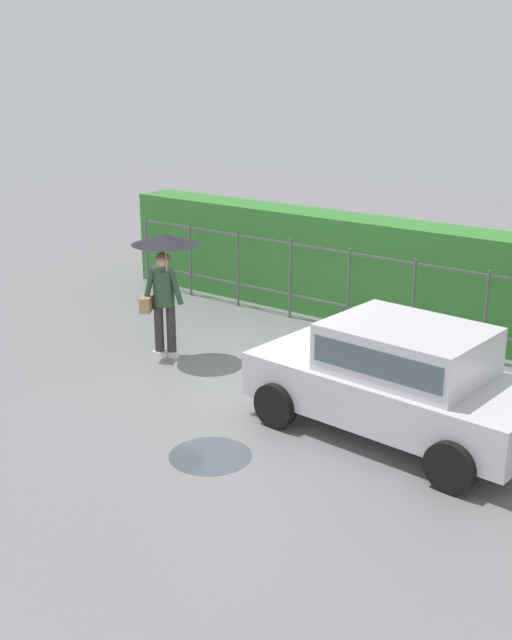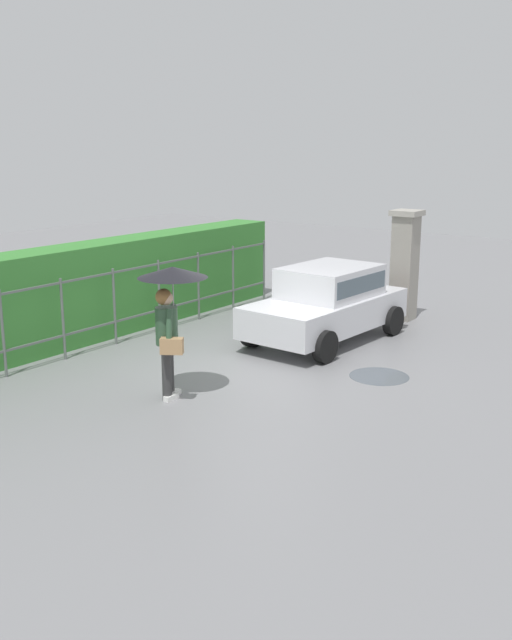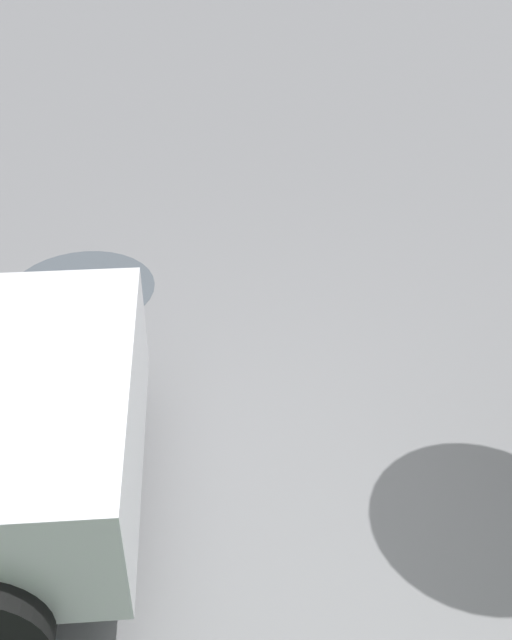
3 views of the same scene
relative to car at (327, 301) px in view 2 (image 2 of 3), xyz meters
name	(u,v)px [view 2 (image 2 of 3)]	position (x,y,z in m)	size (l,w,h in m)	color
ground_plane	(251,370)	(-2.47, 0.06, -0.80)	(40.00, 40.00, 0.00)	slate
car	(327,301)	(0.00, 0.00, 0.00)	(3.82, 2.03, 1.48)	silver
pedestrian	(170,301)	(-4.29, 0.24, 0.72)	(1.06, 1.06, 2.05)	#333333
gate_pillar	(405,264)	(2.52, -0.48, 0.44)	(0.60, 0.60, 2.42)	gray
fence_section	(114,303)	(-2.68, 3.19, 0.02)	(10.11, 0.05, 1.50)	#59605B
hedge_row	(87,292)	(-2.68, 3.97, 0.15)	(11.06, 0.90, 1.90)	#387F33
puddle_near	(379,376)	(-1.49, -1.91, -0.80)	(1.01, 1.01, 0.00)	#4C545B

